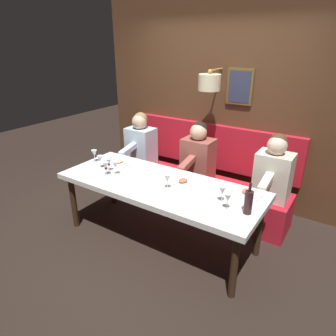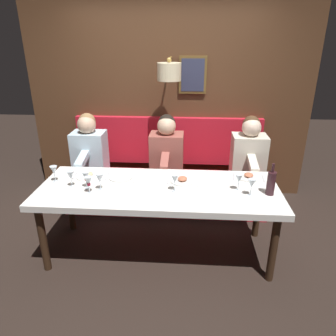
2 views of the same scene
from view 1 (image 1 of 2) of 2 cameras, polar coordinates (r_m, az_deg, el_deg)
ground_plane at (r=3.67m, az=-1.60°, el=-13.30°), size 12.00×12.00×0.00m
dining_table at (r=3.32m, az=-1.73°, el=-3.87°), size 0.90×2.30×0.74m
banquette_bench at (r=4.20m, az=5.32°, el=-4.73°), size 0.52×2.50×0.45m
back_wall_panel at (r=4.32m, az=9.59°, el=11.93°), size 0.59×3.70×2.90m
diner_nearest at (r=3.64m, az=19.50°, el=-0.30°), size 0.60×0.40×0.79m
diner_near at (r=3.95m, az=5.73°, el=2.78°), size 0.60×0.40×0.79m
diner_middle at (r=4.44m, az=-5.25°, el=5.11°), size 0.60×0.40×0.79m
place_setting_0 at (r=3.84m, az=-9.29°, el=1.03°), size 0.24×0.31×0.05m
place_setting_1 at (r=3.64m, az=-5.36°, el=-0.17°), size 0.24×0.32×0.01m
place_setting_2 at (r=3.28m, az=2.86°, el=-2.68°), size 0.24×0.31×0.05m
place_setting_3 at (r=3.15m, az=14.77°, el=-4.59°), size 0.24×0.32×0.05m
wine_glass_0 at (r=2.90m, az=10.29°, el=-4.38°), size 0.07×0.07×0.16m
wine_glass_1 at (r=3.49m, az=-9.97°, el=0.46°), size 0.07×0.07×0.16m
wine_glass_2 at (r=3.92m, az=-13.86°, el=2.69°), size 0.07×0.07×0.16m
wine_glass_3 at (r=3.71m, az=-12.81°, el=1.62°), size 0.07×0.07×0.16m
wine_glass_4 at (r=3.60m, az=-11.24°, el=1.09°), size 0.07×0.07×0.16m
wine_glass_5 at (r=3.50m, az=-11.77°, el=0.35°), size 0.07×0.07×0.16m
wine_glass_6 at (r=3.10m, az=-0.13°, el=-2.08°), size 0.07×0.07×0.16m
wine_glass_7 at (r=2.79m, az=11.31°, el=-5.69°), size 0.07×0.07×0.16m
wine_bottle at (r=2.77m, az=15.06°, el=-6.25°), size 0.08×0.08×0.30m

